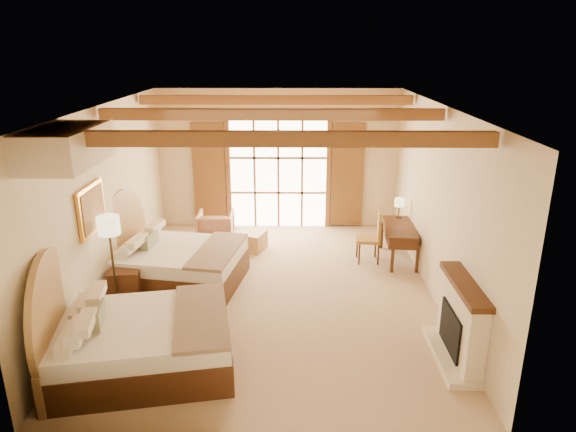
{
  "coord_description": "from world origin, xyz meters",
  "views": [
    {
      "loc": [
        0.35,
        -8.11,
        4.12
      ],
      "look_at": [
        0.26,
        0.2,
        1.33
      ],
      "focal_mm": 32.0,
      "sensor_mm": 36.0,
      "label": 1
    }
  ],
  "objects_px": {
    "bed_far": "(169,260)",
    "nightstand": "(126,285)",
    "armchair": "(216,227)",
    "bed_near": "(130,337)",
    "desk": "(399,242)"
  },
  "relations": [
    {
      "from": "armchair",
      "to": "desk",
      "type": "distance_m",
      "value": 3.89
    },
    {
      "from": "bed_far",
      "to": "desk",
      "type": "xyz_separation_m",
      "value": [
        4.34,
        1.09,
        -0.06
      ]
    },
    {
      "from": "bed_near",
      "to": "bed_far",
      "type": "bearing_deg",
      "value": 81.07
    },
    {
      "from": "bed_near",
      "to": "bed_far",
      "type": "xyz_separation_m",
      "value": [
        -0.07,
        2.58,
        -0.02
      ]
    },
    {
      "from": "bed_far",
      "to": "desk",
      "type": "relative_size",
      "value": 1.82
    },
    {
      "from": "bed_near",
      "to": "armchair",
      "type": "height_order",
      "value": "bed_near"
    },
    {
      "from": "bed_far",
      "to": "nightstand",
      "type": "bearing_deg",
      "value": -116.9
    },
    {
      "from": "bed_near",
      "to": "bed_far",
      "type": "height_order",
      "value": "bed_near"
    },
    {
      "from": "bed_near",
      "to": "nightstand",
      "type": "bearing_deg",
      "value": 98.5
    },
    {
      "from": "armchair",
      "to": "desk",
      "type": "xyz_separation_m",
      "value": [
        3.79,
        -0.89,
        0.03
      ]
    },
    {
      "from": "bed_far",
      "to": "nightstand",
      "type": "xyz_separation_m",
      "value": [
        -0.56,
        -0.75,
        -0.14
      ]
    },
    {
      "from": "bed_far",
      "to": "armchair",
      "type": "height_order",
      "value": "bed_far"
    },
    {
      "from": "armchair",
      "to": "desk",
      "type": "bearing_deg",
      "value": 165.72
    },
    {
      "from": "armchair",
      "to": "bed_near",
      "type": "bearing_deg",
      "value": 82.99
    },
    {
      "from": "nightstand",
      "to": "armchair",
      "type": "bearing_deg",
      "value": 63.19
    }
  ]
}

